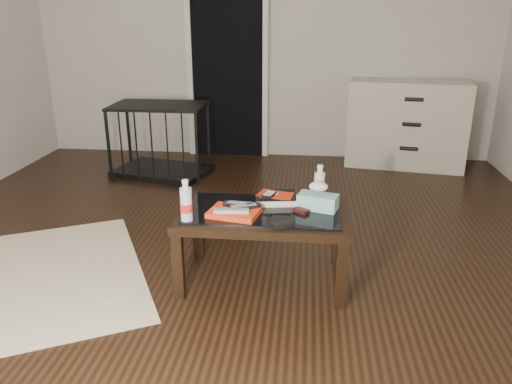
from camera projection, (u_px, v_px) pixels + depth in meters
ground at (231, 250)px, 3.47m from camera, size 5.00×5.00×0.00m
room_shell at (227, 2)px, 2.92m from camera, size 5.00×5.00×5.00m
doorway at (228, 64)px, 5.47m from camera, size 0.90×0.08×2.07m
coffee_table at (263, 219)px, 2.97m from camera, size 1.00×0.60×0.46m
dresser at (406, 124)px, 5.25m from camera, size 1.26×0.68×0.90m
pet_crate at (161, 152)px, 5.03m from camera, size 1.02×0.80×0.71m
magazines at (234, 212)px, 2.87m from camera, size 0.32×0.26×0.03m
remote_silver at (231, 211)px, 2.83m from camera, size 0.20×0.07×0.02m
remote_black_front at (243, 206)px, 2.89m from camera, size 0.20×0.12×0.02m
remote_black_back at (240, 204)px, 2.92m from camera, size 0.20×0.07×0.02m
textbook at (276, 198)px, 3.06m from camera, size 0.28×0.24×0.05m
dvd_mailers at (274, 194)px, 3.06m from camera, size 0.22×0.19×0.01m
ipod at (269, 194)px, 3.02m from camera, size 0.09×0.12×0.02m
flip_phone at (301, 211)px, 2.91m from camera, size 0.10×0.09×0.02m
wallet at (282, 224)px, 2.73m from camera, size 0.14×0.12×0.02m
water_bottle_left at (186, 200)px, 2.76m from camera, size 0.08×0.08×0.24m
water_bottle_right at (319, 184)px, 3.02m from camera, size 0.08×0.08×0.24m
tissue_box at (318, 202)px, 2.95m from camera, size 0.25×0.18×0.09m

